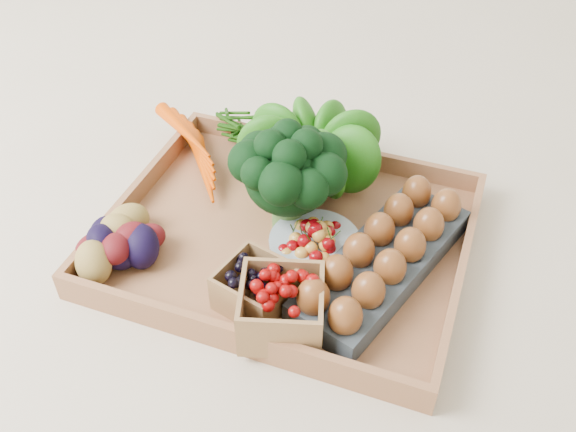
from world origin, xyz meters
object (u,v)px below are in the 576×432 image
(cherry_bowl, at_px, (315,248))
(egg_carton, at_px, (382,264))
(tray, at_px, (288,240))
(broccoli, at_px, (288,195))

(cherry_bowl, xyz_separation_m, egg_carton, (0.10, 0.00, 0.00))
(tray, relative_size, broccoli, 3.20)
(broccoli, bearing_deg, tray, -70.86)
(cherry_bowl, bearing_deg, tray, 153.30)
(tray, distance_m, broccoli, 0.08)
(broccoli, bearing_deg, egg_carton, -16.00)
(egg_carton, bearing_deg, broccoli, -178.05)
(tray, relative_size, cherry_bowl, 3.96)
(tray, distance_m, egg_carton, 0.16)
(cherry_bowl, bearing_deg, egg_carton, 1.12)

